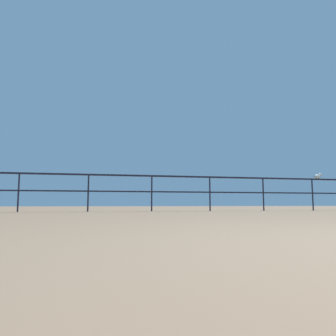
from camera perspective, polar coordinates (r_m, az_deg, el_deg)
pier_railing at (r=9.45m, az=-2.92°, el=-2.99°), size 21.91×0.05×1.06m
seagull_on_rail at (r=11.92m, az=25.24°, el=-1.33°), size 0.40×0.18×0.19m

